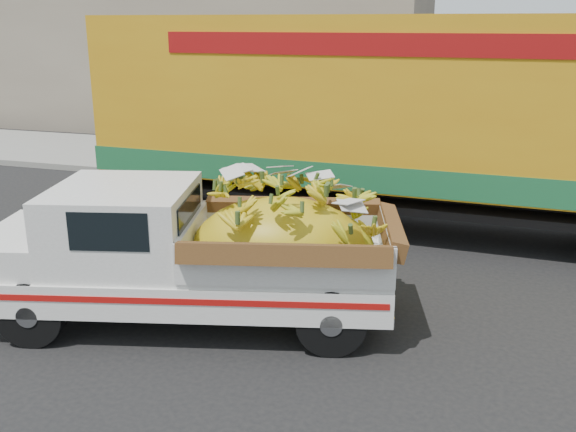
% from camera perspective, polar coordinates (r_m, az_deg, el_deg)
% --- Properties ---
extents(ground, '(100.00, 100.00, 0.00)m').
position_cam_1_polar(ground, '(8.28, -8.14, -9.74)').
color(ground, black).
rests_on(ground, ground).
extents(curb, '(60.00, 0.25, 0.15)m').
position_cam_1_polar(curb, '(14.68, 4.02, 2.60)').
color(curb, gray).
rests_on(curb, ground).
extents(sidewalk, '(60.00, 4.00, 0.14)m').
position_cam_1_polar(sidewalk, '(16.67, 5.74, 4.27)').
color(sidewalk, gray).
rests_on(sidewalk, ground).
extents(building_left, '(18.00, 6.00, 5.00)m').
position_cam_1_polar(building_left, '(24.62, -10.05, 13.87)').
color(building_left, gray).
rests_on(building_left, ground).
extents(pickup_truck, '(5.32, 3.00, 1.76)m').
position_cam_1_polar(pickup_truck, '(8.05, -6.22, -3.11)').
color(pickup_truck, black).
rests_on(pickup_truck, ground).
extents(semi_trailer, '(12.03, 2.94, 3.80)m').
position_cam_1_polar(semi_trailer, '(11.55, 11.86, 8.74)').
color(semi_trailer, black).
rests_on(semi_trailer, ground).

